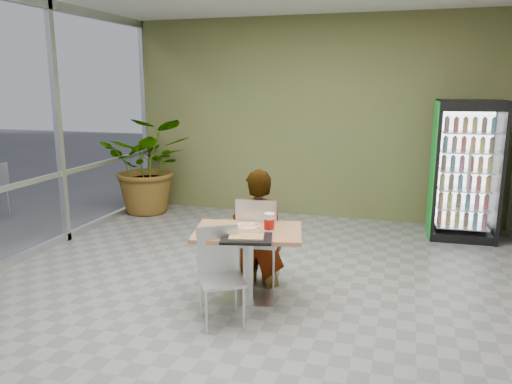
{
  "coord_description": "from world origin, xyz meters",
  "views": [
    {
      "loc": [
        1.48,
        -4.49,
        2.16
      ],
      "look_at": [
        -0.05,
        0.59,
        1.0
      ],
      "focal_mm": 35.0,
      "sensor_mm": 36.0,
      "label": 1
    }
  ],
  "objects_px": {
    "dining_table": "(248,251)",
    "potted_plant": "(149,165)",
    "chair_far": "(258,235)",
    "seated_woman": "(258,241)",
    "soda_cup": "(269,223)",
    "chair_near": "(219,267)",
    "beverage_fridge": "(465,170)",
    "cafeteria_tray": "(247,239)"
  },
  "relations": [
    {
      "from": "dining_table",
      "to": "potted_plant",
      "type": "bearing_deg",
      "value": 132.35
    },
    {
      "from": "chair_far",
      "to": "seated_woman",
      "type": "height_order",
      "value": "seated_woman"
    },
    {
      "from": "soda_cup",
      "to": "chair_far",
      "type": "bearing_deg",
      "value": 119.48
    },
    {
      "from": "chair_near",
      "to": "beverage_fridge",
      "type": "height_order",
      "value": "beverage_fridge"
    },
    {
      "from": "seated_woman",
      "to": "potted_plant",
      "type": "relative_size",
      "value": 0.98
    },
    {
      "from": "dining_table",
      "to": "chair_far",
      "type": "xyz_separation_m",
      "value": [
        -0.03,
        0.42,
        0.04
      ]
    },
    {
      "from": "soda_cup",
      "to": "cafeteria_tray",
      "type": "distance_m",
      "value": 0.34
    },
    {
      "from": "chair_far",
      "to": "beverage_fridge",
      "type": "distance_m",
      "value": 3.4
    },
    {
      "from": "dining_table",
      "to": "soda_cup",
      "type": "distance_m",
      "value": 0.37
    },
    {
      "from": "cafeteria_tray",
      "to": "chair_far",
      "type": "bearing_deg",
      "value": 98.47
    },
    {
      "from": "dining_table",
      "to": "soda_cup",
      "type": "height_order",
      "value": "soda_cup"
    },
    {
      "from": "dining_table",
      "to": "chair_far",
      "type": "height_order",
      "value": "chair_far"
    },
    {
      "from": "beverage_fridge",
      "to": "potted_plant",
      "type": "bearing_deg",
      "value": 177.1
    },
    {
      "from": "soda_cup",
      "to": "potted_plant",
      "type": "bearing_deg",
      "value": 134.5
    },
    {
      "from": "dining_table",
      "to": "chair_near",
      "type": "xyz_separation_m",
      "value": [
        -0.13,
        -0.44,
        -0.02
      ]
    },
    {
      "from": "chair_near",
      "to": "soda_cup",
      "type": "distance_m",
      "value": 0.65
    },
    {
      "from": "cafeteria_tray",
      "to": "soda_cup",
      "type": "bearing_deg",
      "value": 66.15
    },
    {
      "from": "seated_woman",
      "to": "chair_far",
      "type": "bearing_deg",
      "value": 95.0
    },
    {
      "from": "chair_far",
      "to": "cafeteria_tray",
      "type": "bearing_deg",
      "value": 93.14
    },
    {
      "from": "potted_plant",
      "to": "dining_table",
      "type": "bearing_deg",
      "value": -47.65
    },
    {
      "from": "seated_woman",
      "to": "soda_cup",
      "type": "distance_m",
      "value": 0.65
    },
    {
      "from": "cafeteria_tray",
      "to": "potted_plant",
      "type": "relative_size",
      "value": 0.29
    },
    {
      "from": "chair_far",
      "to": "soda_cup",
      "type": "bearing_deg",
      "value": 114.16
    },
    {
      "from": "soda_cup",
      "to": "beverage_fridge",
      "type": "relative_size",
      "value": 0.1
    },
    {
      "from": "chair_far",
      "to": "potted_plant",
      "type": "xyz_separation_m",
      "value": [
        -2.66,
        2.53,
        0.24
      ]
    },
    {
      "from": "chair_near",
      "to": "seated_woman",
      "type": "height_order",
      "value": "seated_woman"
    },
    {
      "from": "seated_woman",
      "to": "potted_plant",
      "type": "distance_m",
      "value": 3.64
    },
    {
      "from": "beverage_fridge",
      "to": "potted_plant",
      "type": "xyz_separation_m",
      "value": [
        -4.93,
        0.02,
        -0.16
      ]
    },
    {
      "from": "soda_cup",
      "to": "seated_woman",
      "type": "bearing_deg",
      "value": 117.64
    },
    {
      "from": "chair_far",
      "to": "soda_cup",
      "type": "height_order",
      "value": "chair_far"
    },
    {
      "from": "potted_plant",
      "to": "beverage_fridge",
      "type": "bearing_deg",
      "value": -0.29
    },
    {
      "from": "potted_plant",
      "to": "seated_woman",
      "type": "bearing_deg",
      "value": -43.02
    },
    {
      "from": "cafeteria_tray",
      "to": "beverage_fridge",
      "type": "relative_size",
      "value": 0.24
    },
    {
      "from": "dining_table",
      "to": "beverage_fridge",
      "type": "xyz_separation_m",
      "value": [
        2.25,
        2.92,
        0.43
      ]
    },
    {
      "from": "chair_far",
      "to": "chair_near",
      "type": "bearing_deg",
      "value": 77.44
    },
    {
      "from": "chair_far",
      "to": "chair_near",
      "type": "xyz_separation_m",
      "value": [
        -0.11,
        -0.86,
        -0.06
      ]
    },
    {
      "from": "chair_far",
      "to": "soda_cup",
      "type": "xyz_separation_m",
      "value": [
        0.24,
        -0.43,
        0.27
      ]
    },
    {
      "from": "potted_plant",
      "to": "cafeteria_tray",
      "type": "bearing_deg",
      "value": -49.61
    },
    {
      "from": "chair_near",
      "to": "beverage_fridge",
      "type": "relative_size",
      "value": 0.45
    },
    {
      "from": "dining_table",
      "to": "seated_woman",
      "type": "relative_size",
      "value": 0.74
    },
    {
      "from": "seated_woman",
      "to": "chair_near",
      "type": "bearing_deg",
      "value": 78.44
    },
    {
      "from": "chair_far",
      "to": "cafeteria_tray",
      "type": "xyz_separation_m",
      "value": [
        0.11,
        -0.73,
        0.19
      ]
    }
  ]
}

